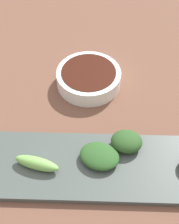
{
  "coord_description": "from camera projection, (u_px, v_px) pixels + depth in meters",
  "views": [
    {
      "loc": [
        0.38,
        0.03,
        0.54
      ],
      "look_at": [
        -0.04,
        0.01,
        0.05
      ],
      "focal_mm": 53.93,
      "sensor_mm": 36.0,
      "label": 1
    }
  ],
  "objects": [
    {
      "name": "tabletop",
      "position": [
        81.0,
        140.0,
        0.65
      ],
      "size": [
        2.1,
        2.1,
        0.02
      ],
      "primitive_type": "cube",
      "color": "brown",
      "rests_on": "ground"
    },
    {
      "name": "sauce_bowl",
      "position": [
        89.0,
        77.0,
        0.72
      ],
      "size": [
        0.14,
        0.14,
        0.04
      ],
      "color": "white",
      "rests_on": "tabletop"
    },
    {
      "name": "serving_plate",
      "position": [
        91.0,
        167.0,
        0.6
      ],
      "size": [
        0.14,
        0.39,
        0.01
      ],
      "primitive_type": "cube",
      "color": "#46504D",
      "rests_on": "tabletop"
    },
    {
      "name": "broccoli_stalk_0",
      "position": [
        37.0,
        163.0,
        0.58
      ],
      "size": [
        0.04,
        0.08,
        0.02
      ],
      "primitive_type": "ellipsoid",
      "rotation": [
        0.0,
        0.0,
        -0.26
      ],
      "color": "#76B555",
      "rests_on": "serving_plate"
    },
    {
      "name": "broccoli_leafy_1",
      "position": [
        99.0,
        156.0,
        0.59
      ],
      "size": [
        0.08,
        0.09,
        0.02
      ],
      "primitive_type": "ellipsoid",
      "rotation": [
        0.0,
        0.0,
        -0.31
      ],
      "color": "#295523",
      "rests_on": "serving_plate"
    },
    {
      "name": "broccoli_leafy_3",
      "position": [
        127.0,
        141.0,
        0.61
      ],
      "size": [
        0.06,
        0.06,
        0.03
      ],
      "primitive_type": "ellipsoid",
      "rotation": [
        0.0,
        0.0,
        -0.1
      ],
      "color": "#295022",
      "rests_on": "serving_plate"
    }
  ]
}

